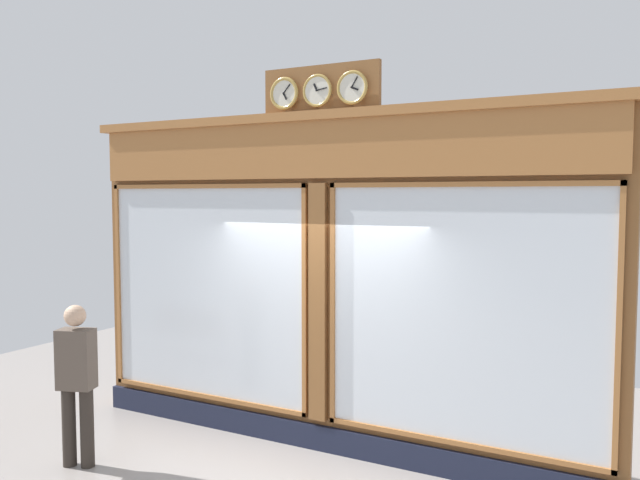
% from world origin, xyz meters
% --- Properties ---
extents(shop_facade, '(6.31, 0.42, 4.19)m').
position_xyz_m(shop_facade, '(0.00, -0.13, 1.87)').
color(shop_facade, brown).
rests_on(shop_facade, ground_plane).
extents(pedestrian, '(0.41, 0.33, 1.69)m').
position_xyz_m(pedestrian, '(1.99, 1.59, 0.93)').
color(pedestrian, '#312A24').
rests_on(pedestrian, ground_plane).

